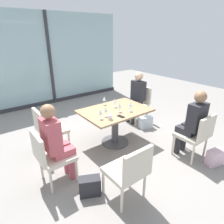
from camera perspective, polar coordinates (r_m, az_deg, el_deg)
name	(u,v)px	position (r m, az deg, el deg)	size (l,w,h in m)	color
ground_plane	(115,142)	(4.11, 0.86, -8.83)	(12.00, 12.00, 0.00)	gray
window_wall_backdrop	(50,64)	(6.40, -17.64, 13.17)	(4.85, 0.10, 2.70)	#96B7BC
dining_table_main	(115,118)	(3.85, 0.91, -1.79)	(1.30, 0.92, 0.73)	#997551
chair_far_right	(139,102)	(4.96, 7.92, 2.97)	(0.50, 0.46, 0.87)	beige
chair_front_right	(197,134)	(3.70, 23.57, -5.87)	(0.46, 0.50, 0.87)	beige
chair_side_end	(50,155)	(3.00, -17.68, -11.87)	(0.50, 0.46, 0.87)	beige
chair_far_left	(48,128)	(3.78, -18.26, -4.43)	(0.50, 0.46, 0.87)	beige
chair_front_left	(129,170)	(2.60, 5.05, -16.69)	(0.46, 0.50, 0.87)	beige
person_far_right	(136,95)	(4.82, 7.13, 4.99)	(0.39, 0.34, 1.26)	#28282D
person_front_right	(193,121)	(3.66, 22.60, -2.46)	(0.34, 0.39, 1.26)	#28282D
person_side_end	(56,140)	(2.92, -16.15, -7.94)	(0.39, 0.34, 1.26)	#B24C56
wine_glass_0	(104,99)	(4.01, -2.29, 3.93)	(0.07, 0.07, 0.18)	silver
wine_glass_1	(100,112)	(3.34, -3.43, -0.01)	(0.07, 0.07, 0.18)	silver
wine_glass_2	(115,101)	(3.87, 0.84, 3.26)	(0.07, 0.07, 0.18)	silver
wine_glass_3	(130,105)	(3.69, 5.36, 2.15)	(0.07, 0.07, 0.18)	silver
wine_glass_4	(119,105)	(3.63, 2.18, 1.94)	(0.07, 0.07, 0.18)	silver
wine_glass_5	(106,110)	(3.44, -1.90, 0.72)	(0.07, 0.07, 0.18)	silver
coffee_cup	(110,117)	(3.35, -0.56, -1.49)	(0.08, 0.08, 0.09)	white
cell_phone_on_table	(121,116)	(3.48, 2.62, -1.30)	(0.07, 0.14, 0.01)	black
handbag_0	(146,122)	(4.69, 9.84, -3.03)	(0.30, 0.16, 0.28)	silver
handbag_1	(215,157)	(3.86, 28.02, -11.66)	(0.30, 0.16, 0.28)	beige
handbag_2	(90,186)	(2.92, -6.52, -20.82)	(0.30, 0.16, 0.28)	#232328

